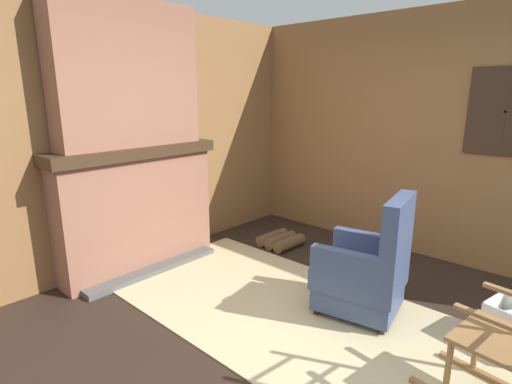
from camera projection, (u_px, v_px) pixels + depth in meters
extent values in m
plane|color=#2D2119|center=(308.00, 352.00, 2.84)|extent=(14.00, 14.00, 0.00)
cube|color=olive|center=(122.00, 140.00, 4.06)|extent=(0.06, 5.25, 2.65)
cube|color=olive|center=(442.00, 138.00, 4.20)|extent=(5.25, 0.06, 2.65)
cube|color=#382619|center=(506.00, 112.00, 3.74)|extent=(0.66, 0.02, 0.83)
cube|color=silver|center=(506.00, 112.00, 3.74)|extent=(0.62, 0.01, 0.79)
cube|color=#382619|center=(506.00, 112.00, 3.73)|extent=(0.02, 0.02, 0.79)
cube|color=#382619|center=(506.00, 112.00, 3.73)|extent=(0.62, 0.02, 0.02)
cube|color=#93604C|center=(138.00, 213.00, 4.11)|extent=(0.33, 1.63, 1.17)
cube|color=black|center=(146.00, 229.00, 4.06)|extent=(0.08, 0.85, 0.66)
cube|color=#565451|center=(155.00, 270.00, 4.08)|extent=(0.16, 1.47, 0.06)
cube|color=#3D2819|center=(133.00, 152.00, 3.95)|extent=(0.43, 1.73, 0.11)
cube|color=#93604C|center=(127.00, 75.00, 3.77)|extent=(0.29, 1.44, 1.35)
cube|color=#C6B789|center=(294.00, 314.00, 3.32)|extent=(3.41, 1.67, 0.01)
cube|color=#3D4C75|center=(358.00, 292.00, 3.33)|extent=(0.72, 0.66, 0.24)
cube|color=#3D4C75|center=(359.00, 275.00, 3.29)|extent=(0.76, 0.69, 0.18)
cube|color=#3D4C75|center=(397.00, 236.00, 3.06)|extent=(0.22, 0.60, 0.61)
cube|color=#3D4C75|center=(348.00, 264.00, 3.05)|extent=(0.61, 0.20, 0.20)
cube|color=#3D4C75|center=(367.00, 244.00, 3.46)|extent=(0.61, 0.20, 0.20)
cylinder|color=#332319|center=(317.00, 312.00, 3.31)|extent=(0.06, 0.06, 0.06)
cylinder|color=#332319|center=(337.00, 289.00, 3.69)|extent=(0.06, 0.06, 0.06)
cylinder|color=#332319|center=(381.00, 331.00, 3.04)|extent=(0.06, 0.06, 0.06)
cylinder|color=#332319|center=(396.00, 304.00, 3.42)|extent=(0.06, 0.06, 0.06)
cylinder|color=olive|center=(448.00, 369.00, 2.33)|extent=(0.04, 0.04, 0.38)
cylinder|color=olive|center=(477.00, 342.00, 2.58)|extent=(0.04, 0.04, 0.38)
cube|color=olive|center=(501.00, 340.00, 2.27)|extent=(0.49, 0.52, 0.02)
cube|color=olive|center=(492.00, 320.00, 2.09)|extent=(0.39, 0.09, 0.02)
cylinder|color=brown|center=(272.00, 237.00, 4.89)|extent=(0.16, 0.45, 0.14)
cylinder|color=brown|center=(281.00, 240.00, 4.79)|extent=(0.16, 0.45, 0.14)
cylinder|color=brown|center=(289.00, 243.00, 4.70)|extent=(0.16, 0.45, 0.14)
cube|color=white|center=(492.00, 315.00, 3.03)|extent=(0.09, 0.36, 0.32)
ellipsoid|color=#99B29E|center=(90.00, 146.00, 3.65)|extent=(0.11, 0.11, 0.08)
cylinder|color=white|center=(89.00, 134.00, 3.63)|extent=(0.06, 0.06, 0.14)
cube|color=gray|center=(141.00, 138.00, 4.02)|extent=(0.13, 0.26, 0.13)
cube|color=silver|center=(144.00, 138.00, 3.98)|extent=(0.01, 0.04, 0.02)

